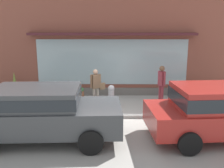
# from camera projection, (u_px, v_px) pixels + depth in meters

# --- Properties ---
(ground_plane) EXTENTS (60.00, 60.00, 0.00)m
(ground_plane) POSITION_uv_depth(u_px,v_px,m) (112.00, 115.00, 9.47)
(ground_plane) COLOR #9E9B93
(curb_strip) EXTENTS (14.00, 0.24, 0.12)m
(curb_strip) POSITION_uv_depth(u_px,v_px,m) (112.00, 116.00, 9.26)
(curb_strip) COLOR #B2B2AD
(curb_strip) RESTS_ON ground_plane
(storefront) EXTENTS (14.00, 0.81, 5.29)m
(storefront) POSITION_uv_depth(u_px,v_px,m) (112.00, 42.00, 12.01)
(storefront) COLOR brown
(storefront) RESTS_ON ground_plane
(fire_hydrant) EXTENTS (0.42, 0.39, 0.97)m
(fire_hydrant) POSITION_uv_depth(u_px,v_px,m) (111.00, 97.00, 10.26)
(fire_hydrant) COLOR #B2B2B7
(fire_hydrant) RESTS_ON ground_plane
(pedestrian_with_handbag) EXTENTS (0.61, 0.40, 1.57)m
(pedestrian_with_handbag) POSITION_uv_depth(u_px,v_px,m) (96.00, 85.00, 10.47)
(pedestrian_with_handbag) COLOR #9E9384
(pedestrian_with_handbag) RESTS_ON ground_plane
(pedestrian_passerby) EXTENTS (0.31, 0.42, 1.69)m
(pedestrian_passerby) POSITION_uv_depth(u_px,v_px,m) (162.00, 82.00, 10.63)
(pedestrian_passerby) COLOR #8E333D
(pedestrian_passerby) RESTS_ON ground_plane
(parked_car_red) EXTENTS (4.73, 2.37, 1.61)m
(parked_car_red) POSITION_uv_depth(u_px,v_px,m) (223.00, 109.00, 7.36)
(parked_car_red) COLOR maroon
(parked_car_red) RESTS_ON ground_plane
(parked_car_dark_gray) EXTENTS (4.53, 2.27, 1.59)m
(parked_car_dark_gray) POSITION_uv_depth(u_px,v_px,m) (42.00, 110.00, 7.25)
(parked_car_dark_gray) COLOR #383A3D
(parked_car_dark_gray) RESTS_ON ground_plane
(potted_plant_window_right) EXTENTS (0.39, 0.39, 0.76)m
(potted_plant_window_right) POSITION_uv_depth(u_px,v_px,m) (208.00, 92.00, 11.53)
(potted_plant_window_right) COLOR #B7B2A3
(potted_plant_window_right) RESTS_ON ground_plane
(potted_plant_trailing_edge) EXTENTS (0.24, 0.24, 0.55)m
(potted_plant_trailing_edge) POSITION_uv_depth(u_px,v_px,m) (82.00, 93.00, 11.63)
(potted_plant_trailing_edge) COLOR #9E6042
(potted_plant_trailing_edge) RESTS_ON ground_plane
(potted_plant_corner_tall) EXTENTS (0.34, 0.34, 0.83)m
(potted_plant_corner_tall) POSITION_uv_depth(u_px,v_px,m) (186.00, 90.00, 11.75)
(potted_plant_corner_tall) COLOR #4C4C51
(potted_plant_corner_tall) RESTS_ON ground_plane
(potted_plant_low_front) EXTENTS (0.36, 0.36, 1.25)m
(potted_plant_low_front) POSITION_uv_depth(u_px,v_px,m) (15.00, 85.00, 11.75)
(potted_plant_low_front) COLOR #9E6042
(potted_plant_low_front) RESTS_ON ground_plane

